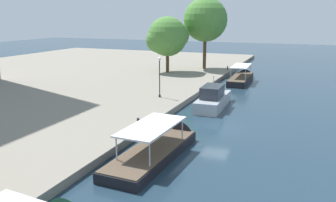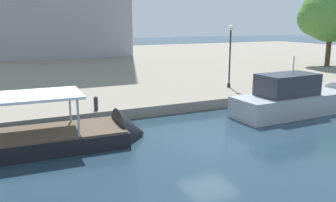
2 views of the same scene
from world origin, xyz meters
name	(u,v)px [view 2 (image 2 of 2)]	position (x,y,z in m)	size (l,w,h in m)	color
ground_plane	(210,142)	(0.00, 0.00, 0.00)	(220.00, 220.00, 0.00)	#1E3342
dock_promenade	(76,64)	(0.00, 33.01, 0.33)	(120.00, 55.00, 0.65)	gray
tour_boat_1	(40,143)	(-7.65, 2.50, 0.27)	(11.49, 3.52, 3.86)	black
motor_yacht_2	(299,101)	(8.13, 2.32, 0.80)	(9.34, 2.91, 4.48)	#9EA3A8
mooring_bollard_0	(96,103)	(-4.10, 6.08, 1.10)	(0.27, 0.27, 0.84)	#2D2D33
lamp_post	(230,50)	(7.34, 8.95, 3.58)	(0.39, 0.39, 4.86)	black
tree_2	(333,13)	(25.94, 15.49, 6.77)	(7.26, 6.81, 9.60)	#4C3823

